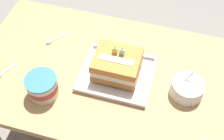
{
  "coord_description": "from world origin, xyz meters",
  "views": [
    {
      "loc": [
        0.24,
        -0.78,
        1.81
      ],
      "look_at": [
        0.02,
        -0.0,
        0.77
      ],
      "focal_mm": 48.05,
      "sensor_mm": 36.0,
      "label": 1
    }
  ],
  "objects_px": {
    "foil_tray": "(117,74)",
    "bowl_stack": "(187,88)",
    "ice_cream_tub": "(42,86)",
    "serving_spoon_by_bowls": "(1,74)",
    "serving_spoon_near_tray": "(52,41)",
    "birthday_cake": "(117,65)"
  },
  "relations": [
    {
      "from": "foil_tray",
      "to": "bowl_stack",
      "type": "bearing_deg",
      "value": -1.63
    },
    {
      "from": "foil_tray",
      "to": "ice_cream_tub",
      "type": "height_order",
      "value": "ice_cream_tub"
    },
    {
      "from": "bowl_stack",
      "to": "serving_spoon_by_bowls",
      "type": "height_order",
      "value": "bowl_stack"
    },
    {
      "from": "foil_tray",
      "to": "serving_spoon_by_bowls",
      "type": "bearing_deg",
      "value": -164.63
    },
    {
      "from": "bowl_stack",
      "to": "serving_spoon_near_tray",
      "type": "relative_size",
      "value": 1.35
    },
    {
      "from": "bowl_stack",
      "to": "ice_cream_tub",
      "type": "distance_m",
      "value": 0.6
    },
    {
      "from": "birthday_cake",
      "to": "bowl_stack",
      "type": "height_order",
      "value": "birthday_cake"
    },
    {
      "from": "foil_tray",
      "to": "serving_spoon_by_bowls",
      "type": "height_order",
      "value": "foil_tray"
    },
    {
      "from": "foil_tray",
      "to": "bowl_stack",
      "type": "relative_size",
      "value": 2.24
    },
    {
      "from": "birthday_cake",
      "to": "ice_cream_tub",
      "type": "relative_size",
      "value": 1.48
    },
    {
      "from": "bowl_stack",
      "to": "serving_spoon_by_bowls",
      "type": "xyz_separation_m",
      "value": [
        -0.81,
        -0.13,
        -0.03
      ]
    },
    {
      "from": "serving_spoon_near_tray",
      "to": "foil_tray",
      "type": "bearing_deg",
      "value": -17.65
    },
    {
      "from": "foil_tray",
      "to": "birthday_cake",
      "type": "relative_size",
      "value": 1.62
    },
    {
      "from": "bowl_stack",
      "to": "serving_spoon_near_tray",
      "type": "xyz_separation_m",
      "value": [
        -0.67,
        0.12,
        -0.03
      ]
    },
    {
      "from": "ice_cream_tub",
      "to": "foil_tray",
      "type": "bearing_deg",
      "value": 32.44
    },
    {
      "from": "foil_tray",
      "to": "serving_spoon_near_tray",
      "type": "xyz_separation_m",
      "value": [
        -0.36,
        0.11,
        -0.0
      ]
    },
    {
      "from": "bowl_stack",
      "to": "serving_spoon_near_tray",
      "type": "bearing_deg",
      "value": 169.53
    },
    {
      "from": "serving_spoon_by_bowls",
      "to": "ice_cream_tub",
      "type": "bearing_deg",
      "value": -9.26
    },
    {
      "from": "bowl_stack",
      "to": "serving_spoon_by_bowls",
      "type": "relative_size",
      "value": 1.23
    },
    {
      "from": "birthday_cake",
      "to": "serving_spoon_near_tray",
      "type": "relative_size",
      "value": 1.87
    },
    {
      "from": "bowl_stack",
      "to": "birthday_cake",
      "type": "bearing_deg",
      "value": 178.36
    },
    {
      "from": "foil_tray",
      "to": "serving_spoon_near_tray",
      "type": "relative_size",
      "value": 3.03
    }
  ]
}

